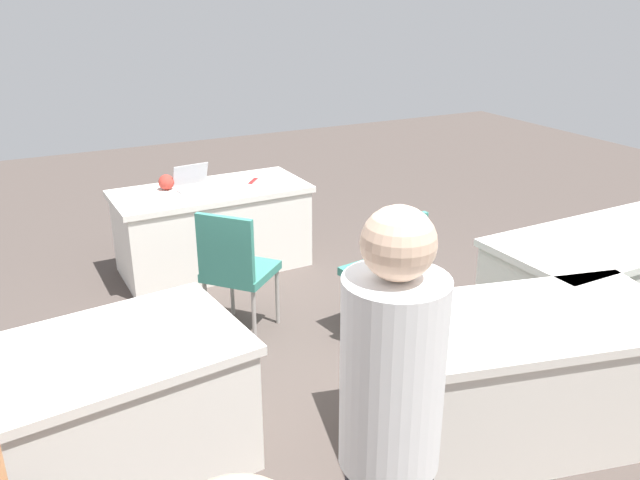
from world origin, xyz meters
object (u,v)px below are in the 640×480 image
object	(u,v)px
chair_near_front	(236,266)
yarn_ball	(166,182)
chair_tucked_right	(388,268)
scissors_red	(253,181)
table_foreground	(213,229)
table_mid_right	(605,285)
laptop_silver	(196,185)
person_attendee_browsing	(390,426)
table_mid_left	(90,418)
table_back_left	(520,375)

from	to	relation	value
chair_near_front	yarn_ball	world-z (taller)	chair_near_front
chair_tucked_right	scissors_red	bearing A→B (deg)	90.75
table_foreground	scissors_red	size ratio (longest dim) A/B	9.29
table_mid_right	laptop_silver	world-z (taller)	laptop_silver
laptop_silver	scissors_red	distance (m)	0.53
person_attendee_browsing	table_mid_left	bearing A→B (deg)	32.15
table_foreground	chair_tucked_right	distance (m)	1.89
person_attendee_browsing	table_mid_right	bearing A→B (deg)	-62.86
yarn_ball	table_back_left	bearing A→B (deg)	109.70
table_mid_left	chair_near_front	world-z (taller)	chair_near_front
table_foreground	table_mid_left	size ratio (longest dim) A/B	1.03
chair_tucked_right	person_attendee_browsing	bearing A→B (deg)	-131.61
table_back_left	chair_tucked_right	xyz separation A→B (m)	(0.07, -1.24, 0.17)
table_foreground	person_attendee_browsing	xyz separation A→B (m)	(0.55, 3.68, 0.62)
laptop_silver	yarn_ball	bearing A→B (deg)	-34.10
table_mid_right	chair_near_front	bearing A→B (deg)	-25.80
table_foreground	table_mid_right	xyz separation A→B (m)	(-2.14, 2.38, 0.00)
chair_tucked_right	laptop_silver	bearing A→B (deg)	106.36
table_mid_right	person_attendee_browsing	size ratio (longest dim) A/B	1.01
table_mid_left	laptop_silver	world-z (taller)	laptop_silver
table_foreground	scissors_red	xyz separation A→B (m)	(-0.41, -0.04, 0.37)
chair_tucked_right	yarn_ball	world-z (taller)	chair_tucked_right
table_back_left	laptop_silver	bearing A→B (deg)	-73.43
table_back_left	table_foreground	bearing A→B (deg)	-75.40
chair_near_front	chair_tucked_right	distance (m)	1.06
table_mid_left	yarn_ball	world-z (taller)	yarn_ball
chair_tucked_right	laptop_silver	size ratio (longest dim) A/B	2.70
laptop_silver	scissors_red	size ratio (longest dim) A/B	1.95
table_mid_left	scissors_red	world-z (taller)	scissors_red
scissors_red	table_mid_left	bearing A→B (deg)	1.80
chair_tucked_right	table_back_left	bearing A→B (deg)	-95.33
laptop_silver	table_foreground	bearing A→B (deg)	159.45
table_foreground	chair_tucked_right	bearing A→B (deg)	112.04
chair_tucked_right	laptop_silver	distance (m)	1.97
table_foreground	laptop_silver	world-z (taller)	laptop_silver
table_foreground	chair_near_front	bearing A→B (deg)	79.44
chair_near_front	scissors_red	distance (m)	1.44
table_mid_right	scissors_red	size ratio (longest dim) A/B	9.86
yarn_ball	scissors_red	bearing A→B (deg)	172.49
chair_near_front	yarn_ball	size ratio (longest dim) A/B	7.21
table_mid_right	table_back_left	world-z (taller)	same
table_mid_right	chair_near_front	world-z (taller)	chair_near_front
table_foreground	chair_near_front	size ratio (longest dim) A/B	1.75
table_mid_left	scissors_red	bearing A→B (deg)	-127.58
table_mid_left	table_mid_right	world-z (taller)	same
chair_near_front	scissors_red	bearing A→B (deg)	111.67
table_mid_left	laptop_silver	xyz separation A→B (m)	(-1.26, -2.32, 0.41)
chair_tucked_right	scissors_red	xyz separation A→B (m)	(0.29, -1.78, 0.20)
table_foreground	laptop_silver	distance (m)	0.43
person_attendee_browsing	chair_near_front	bearing A→B (deg)	-6.22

